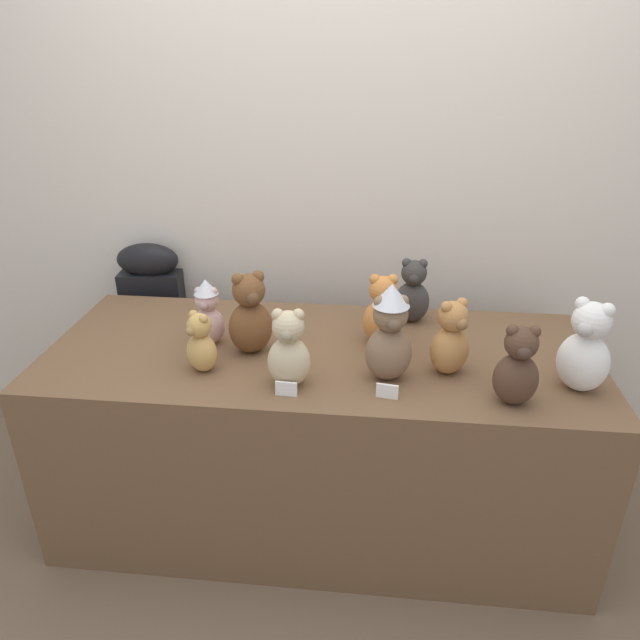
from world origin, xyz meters
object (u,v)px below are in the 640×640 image
Objects in this scene: teddy_bear_mocha at (390,334)px; teddy_bear_sand at (289,350)px; display_table at (320,435)px; teddy_bear_snow at (585,349)px; instrument_case at (158,338)px; teddy_bear_charcoal at (413,293)px; teddy_bear_chestnut at (250,316)px; teddy_bear_ginger at (382,312)px; teddy_bear_honey at (201,344)px; teddy_bear_caramel at (451,339)px; teddy_bear_cocoa at (517,368)px; teddy_bear_blush at (208,313)px.

teddy_bear_sand is (-0.32, -0.07, -0.04)m from teddy_bear_mocha.
display_table is 1.02m from teddy_bear_snow.
display_table is at bearing -157.21° from teddy_bear_snow.
teddy_bear_sand is (0.77, -0.78, 0.40)m from instrument_case.
teddy_bear_chestnut is (-0.58, -0.32, 0.02)m from teddy_bear_charcoal.
teddy_bear_sand and teddy_bear_ginger have the same top height.
instrument_case is 1.17m from teddy_bear_sand.
teddy_bear_mocha reaches higher than teddy_bear_charcoal.
teddy_bear_caramel is at bearing 38.58° from teddy_bear_honey.
teddy_bear_sand is at bearing -50.65° from instrument_case.
instrument_case is 3.14× the size of teddy_bear_chestnut.
teddy_bear_cocoa reaches higher than instrument_case.
teddy_bear_blush is at bearing 140.68° from teddy_bear_sand.
teddy_bear_sand is 0.71m from teddy_bear_cocoa.
teddy_bear_caramel is 0.86× the size of teddy_bear_snow.
teddy_bear_sand is at bearing -135.62° from teddy_bear_ginger.
teddy_bear_mocha is (1.09, -0.71, 0.44)m from instrument_case.
teddy_bear_chestnut is (-0.69, 0.07, 0.02)m from teddy_bear_caramel.
teddy_bear_cocoa is (0.63, -0.28, 0.51)m from display_table.
teddy_bear_ginger is (0.60, 0.27, 0.03)m from teddy_bear_honey.
teddy_bear_snow is (0.93, 0.07, 0.02)m from teddy_bear_sand.
teddy_bear_mocha is at bearing 163.32° from teddy_bear_caramel.
teddy_bear_mocha is (0.63, 0.01, 0.06)m from teddy_bear_honey.
teddy_bear_snow is (0.86, -0.18, 0.53)m from display_table.
teddy_bear_ginger is at bearing -13.63° from teddy_bear_chestnut.
teddy_bear_blush is 0.82× the size of teddy_bear_chestnut.
teddy_bear_mocha is 1.27× the size of teddy_bear_cocoa.
instrument_case is at bearing 132.27° from teddy_bear_sand.
teddy_bear_charcoal is at bearing 66.01° from teddy_bear_mocha.
teddy_bear_ginger reaches higher than teddy_bear_caramel.
teddy_bear_ginger is at bearing 5.38° from teddy_bear_blush.
teddy_bear_cocoa is at bearing -27.64° from teddy_bear_mocha.
teddy_bear_honey is 0.84m from teddy_bear_caramel.
display_table is at bearing 132.12° from teddy_bear_mocha.
instrument_case is at bearing 108.09° from teddy_bear_chestnut.
teddy_bear_blush is (0.43, -0.53, 0.40)m from instrument_case.
teddy_bear_mocha is 0.22m from teddy_bear_caramel.
teddy_bear_snow is at bearing -27.84° from instrument_case.
teddy_bear_blush is 1.29m from teddy_bear_snow.
teddy_bear_caramel is 0.41m from teddy_bear_charcoal.
teddy_bear_honey is 0.32m from teddy_bear_sand.
teddy_bear_cocoa is (0.71, -0.03, -0.00)m from teddy_bear_sand.
instrument_case is 2.84× the size of teddy_bear_mocha.
teddy_bear_caramel reaches higher than instrument_case.
teddy_bear_charcoal is 0.23m from teddy_bear_ginger.
teddy_bear_caramel is 0.30m from teddy_bear_ginger.
teddy_bear_ginger reaches higher than teddy_bear_blush.
teddy_bear_sand is at bearing -38.05° from teddy_bear_blush.
teddy_bear_cocoa is at bearing -75.62° from teddy_bear_caramel.
teddy_bear_mocha is at bearing 10.56° from teddy_bear_sand.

